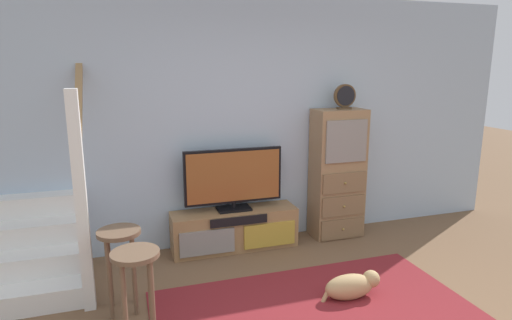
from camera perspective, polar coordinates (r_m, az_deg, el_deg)
back_wall at (r=4.80m, az=-0.34°, el=5.08°), size 6.40×0.12×2.70m
media_console at (r=4.75m, az=-2.84°, el=-9.16°), size 1.36×0.38×0.43m
television at (r=4.59m, az=-3.00°, el=-2.37°), size 1.06×0.22×0.67m
side_cabinet at (r=5.04m, az=10.75°, el=-1.83°), size 0.58×0.38×1.49m
desk_clock at (r=4.91m, az=11.69°, el=8.22°), size 0.25×0.08×0.28m
staircase at (r=4.64m, az=-26.98°, el=-9.09°), size 1.00×1.36×2.20m
bar_stool_near at (r=3.24m, az=-15.57°, el=-14.53°), size 0.34×0.34×0.70m
bar_stool_far at (r=3.66m, az=-17.57°, el=-11.46°), size 0.34×0.34×0.70m
dog at (r=3.93m, az=12.64°, el=-15.95°), size 0.54×0.22×0.23m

